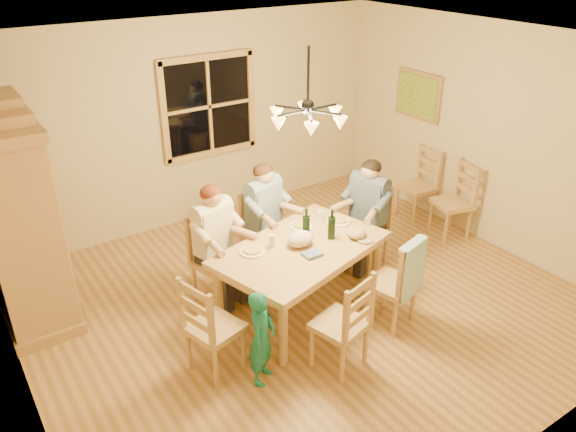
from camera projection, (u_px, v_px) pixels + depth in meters
floor at (305, 302)px, 6.07m from camera, size 5.50×5.50×0.00m
ceiling at (309, 46)px, 4.85m from camera, size 5.50×5.00×0.02m
wall_back at (195, 123)px, 7.31m from camera, size 5.50×0.02×2.70m
wall_left at (0, 274)px, 4.09m from camera, size 0.02×5.00×2.70m
wall_right at (490, 137)px, 6.83m from camera, size 0.02×5.00×2.70m
window at (209, 106)px, 7.29m from camera, size 1.30×0.06×1.30m
painting at (418, 95)px, 7.58m from camera, size 0.06×0.78×0.64m
chandelier at (308, 116)px, 5.13m from camera, size 0.77×0.68×0.71m
armoire at (17, 221)px, 5.47m from camera, size 0.66×1.40×2.30m
dining_table at (301, 255)px, 5.67m from camera, size 1.93×1.46×0.76m
chair_far_left at (217, 274)px, 6.02m from camera, size 0.53×0.52×0.99m
chair_far_right at (266, 247)px, 6.53m from camera, size 0.53×0.52×0.99m
chair_near_left at (339, 338)px, 5.07m from camera, size 0.53×0.52×0.99m
chair_near_right at (390, 296)px, 5.65m from camera, size 0.53×0.52×0.99m
chair_end_left at (216, 341)px, 5.03m from camera, size 0.52×0.53×0.99m
chair_end_right at (365, 242)px, 6.63m from camera, size 0.52×0.53×0.99m
adult_woman at (214, 230)px, 5.77m from camera, size 0.48×0.50×0.87m
adult_plaid_man at (265, 205)px, 6.29m from camera, size 0.48×0.50×0.87m
adult_slate_man at (368, 201)px, 6.39m from camera, size 0.50×0.48×0.87m
towel at (410, 269)px, 5.35m from camera, size 0.39×0.20×0.58m
wine_bottle_a at (306, 223)px, 5.72m from camera, size 0.08×0.08×0.33m
wine_bottle_b at (332, 224)px, 5.70m from camera, size 0.08×0.08×0.33m
plate_woman at (252, 252)px, 5.52m from camera, size 0.26×0.26×0.02m
plate_plaid at (301, 226)px, 5.99m from camera, size 0.26×0.26×0.02m
plate_slate at (338, 221)px, 6.09m from camera, size 0.26×0.26×0.02m
wine_glass_a at (272, 241)px, 5.58m from camera, size 0.06×0.06×0.14m
wine_glass_b at (321, 217)px, 6.06m from camera, size 0.06×0.06×0.14m
cap at (356, 233)px, 5.76m from camera, size 0.20×0.20×0.11m
napkin at (312, 254)px, 5.46m from camera, size 0.21×0.18×0.03m
cloth_bundle at (300, 239)px, 5.61m from camera, size 0.28×0.22×0.15m
child at (262, 338)px, 4.83m from camera, size 0.40×0.38×0.91m
chair_spare_front at (450, 214)px, 7.29m from camera, size 0.52×0.53×0.99m
chair_spare_back at (415, 197)px, 7.75m from camera, size 0.44×0.46×0.99m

